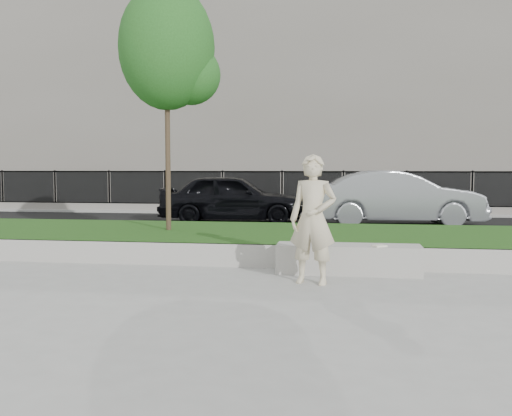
% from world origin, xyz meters
% --- Properties ---
extents(ground, '(90.00, 90.00, 0.00)m').
position_xyz_m(ground, '(0.00, 0.00, 0.00)').
color(ground, gray).
rests_on(ground, ground).
extents(grass_bank, '(34.00, 4.00, 0.40)m').
position_xyz_m(grass_bank, '(0.00, 3.00, 0.20)').
color(grass_bank, black).
rests_on(grass_bank, ground).
extents(grass_kerb, '(34.00, 0.08, 0.40)m').
position_xyz_m(grass_kerb, '(0.00, 1.04, 0.20)').
color(grass_kerb, '#9D9A93').
rests_on(grass_kerb, ground).
extents(street, '(34.00, 7.00, 0.04)m').
position_xyz_m(street, '(0.00, 8.50, 0.02)').
color(street, black).
rests_on(street, ground).
extents(far_pavement, '(34.00, 3.00, 0.12)m').
position_xyz_m(far_pavement, '(0.00, 13.00, 0.06)').
color(far_pavement, gray).
rests_on(far_pavement, ground).
extents(iron_fence, '(32.00, 0.30, 1.50)m').
position_xyz_m(iron_fence, '(0.00, 12.00, 0.54)').
color(iron_fence, slate).
rests_on(iron_fence, far_pavement).
extents(building_facade, '(34.00, 10.00, 10.00)m').
position_xyz_m(building_facade, '(0.00, 20.00, 5.00)').
color(building_facade, slate).
rests_on(building_facade, ground).
extents(stone_bench, '(2.31, 0.58, 0.47)m').
position_xyz_m(stone_bench, '(1.67, 0.71, 0.24)').
color(stone_bench, '#9D9A93').
rests_on(stone_bench, ground).
extents(man, '(0.78, 0.59, 1.91)m').
position_xyz_m(man, '(1.14, -0.17, 0.96)').
color(man, beige).
rests_on(man, ground).
extents(book, '(0.26, 0.24, 0.02)m').
position_xyz_m(book, '(2.15, 0.55, 0.48)').
color(book, '#EDEACD').
rests_on(book, stone_bench).
extents(young_tree, '(2.09, 2.00, 5.11)m').
position_xyz_m(young_tree, '(-2.00, 3.10, 4.12)').
color(young_tree, '#38281C').
rests_on(young_tree, grass_bank).
extents(car_dark, '(4.54, 2.19, 1.50)m').
position_xyz_m(car_dark, '(-1.77, 8.51, 0.79)').
color(car_dark, black).
rests_on(car_dark, street).
extents(car_silver, '(5.00, 2.26, 1.59)m').
position_xyz_m(car_silver, '(3.13, 8.32, 0.84)').
color(car_silver, gray).
rests_on(car_silver, street).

